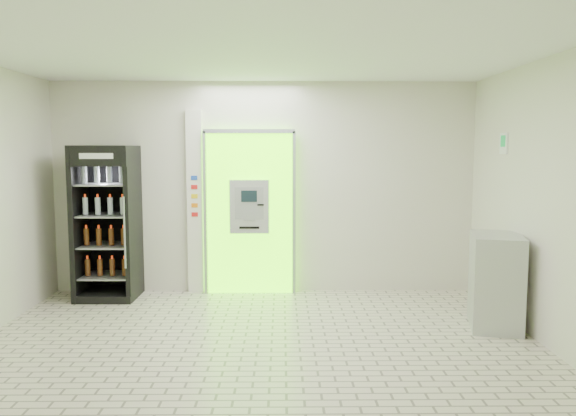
{
  "coord_description": "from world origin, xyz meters",
  "views": [
    {
      "loc": [
        0.26,
        -5.51,
        2.05
      ],
      "look_at": [
        0.33,
        1.2,
        1.35
      ],
      "focal_mm": 35.0,
      "sensor_mm": 36.0,
      "label": 1
    }
  ],
  "objects": [
    {
      "name": "pillar",
      "position": [
        -0.98,
        2.45,
        1.3
      ],
      "size": [
        0.22,
        0.11,
        2.6
      ],
      "color": "silver",
      "rests_on": "ground"
    },
    {
      "name": "steel_cabinet",
      "position": [
        2.72,
        0.8,
        0.54
      ],
      "size": [
        0.73,
        0.92,
        1.08
      ],
      "rotation": [
        0.0,
        0.0,
        -0.24
      ],
      "color": "#ADB0B5",
      "rests_on": "ground"
    },
    {
      "name": "exit_sign",
      "position": [
        2.99,
        1.4,
        2.12
      ],
      "size": [
        0.02,
        0.22,
        0.26
      ],
      "color": "white",
      "rests_on": "room_shell"
    },
    {
      "name": "ground",
      "position": [
        0.0,
        0.0,
        0.0
      ],
      "size": [
        6.0,
        6.0,
        0.0
      ],
      "primitive_type": "plane",
      "color": "beige",
      "rests_on": "ground"
    },
    {
      "name": "room_shell",
      "position": [
        0.0,
        0.0,
        1.84
      ],
      "size": [
        6.0,
        6.0,
        6.0
      ],
      "color": "beige",
      "rests_on": "ground"
    },
    {
      "name": "beverage_cooler",
      "position": [
        -2.14,
        2.15,
        1.01
      ],
      "size": [
        0.8,
        0.75,
        2.1
      ],
      "rotation": [
        0.0,
        0.0,
        -0.02
      ],
      "color": "black",
      "rests_on": "ground"
    },
    {
      "name": "atm_assembly",
      "position": [
        -0.2,
        2.41,
        1.17
      ],
      "size": [
        1.3,
        0.24,
        2.33
      ],
      "color": "#5CFE03",
      "rests_on": "ground"
    }
  ]
}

